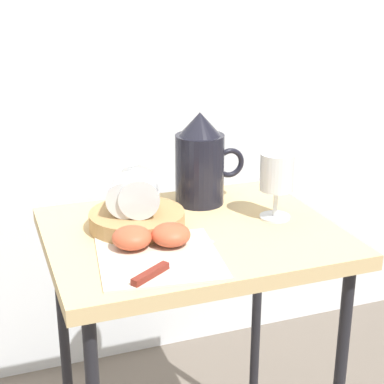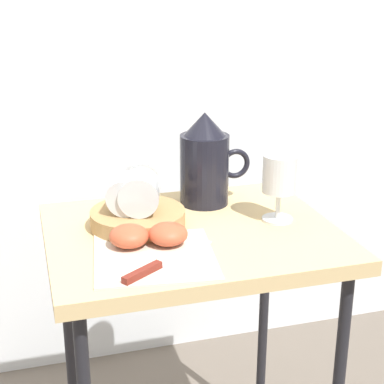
{
  "view_description": "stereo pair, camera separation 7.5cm",
  "coord_description": "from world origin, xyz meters",
  "px_view_note": "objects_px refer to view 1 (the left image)",
  "views": [
    {
      "loc": [
        -0.38,
        -1.05,
        1.17
      ],
      "look_at": [
        0.0,
        0.0,
        0.77
      ],
      "focal_mm": 56.9,
      "sensor_mm": 36.0,
      "label": 1
    },
    {
      "loc": [
        -0.31,
        -1.08,
        1.17
      ],
      "look_at": [
        0.0,
        0.0,
        0.77
      ],
      "focal_mm": 56.9,
      "sensor_mm": 36.0,
      "label": 2
    }
  ],
  "objects_px": {
    "wine_glass_tipped_far": "(139,193)",
    "wine_glass_upright": "(278,177)",
    "pitcher": "(200,167)",
    "apple_half_right": "(171,235)",
    "basket_tray": "(137,220)",
    "wine_glass_tipped_near": "(128,194)",
    "apple_half_left": "(132,238)",
    "table": "(192,262)",
    "knife": "(163,267)"
  },
  "relations": [
    {
      "from": "apple_half_left",
      "to": "table",
      "type": "bearing_deg",
      "value": 20.76
    },
    {
      "from": "basket_tray",
      "to": "pitcher",
      "type": "bearing_deg",
      "value": 28.82
    },
    {
      "from": "wine_glass_tipped_far",
      "to": "apple_half_left",
      "type": "xyz_separation_m",
      "value": [
        -0.04,
        -0.09,
        -0.05
      ]
    },
    {
      "from": "wine_glass_tipped_near",
      "to": "table",
      "type": "bearing_deg",
      "value": -24.86
    },
    {
      "from": "pitcher",
      "to": "apple_half_right",
      "type": "bearing_deg",
      "value": -123.57
    },
    {
      "from": "wine_glass_tipped_near",
      "to": "pitcher",
      "type": "bearing_deg",
      "value": 24.84
    },
    {
      "from": "basket_tray",
      "to": "apple_half_left",
      "type": "height_order",
      "value": "apple_half_left"
    },
    {
      "from": "basket_tray",
      "to": "wine_glass_tipped_near",
      "type": "height_order",
      "value": "wine_glass_tipped_near"
    },
    {
      "from": "wine_glass_upright",
      "to": "apple_half_right",
      "type": "xyz_separation_m",
      "value": [
        -0.25,
        -0.06,
        -0.07
      ]
    },
    {
      "from": "pitcher",
      "to": "knife",
      "type": "bearing_deg",
      "value": -121.1
    },
    {
      "from": "pitcher",
      "to": "wine_glass_tipped_far",
      "type": "xyz_separation_m",
      "value": [
        -0.16,
        -0.1,
        -0.01
      ]
    },
    {
      "from": "pitcher",
      "to": "wine_glass_tipped_near",
      "type": "relative_size",
      "value": 1.31
    },
    {
      "from": "wine_glass_upright",
      "to": "wine_glass_tipped_near",
      "type": "distance_m",
      "value": 0.31
    },
    {
      "from": "wine_glass_tipped_near",
      "to": "apple_half_right",
      "type": "bearing_deg",
      "value": -66.07
    },
    {
      "from": "pitcher",
      "to": "wine_glass_tipped_far",
      "type": "height_order",
      "value": "pitcher"
    },
    {
      "from": "basket_tray",
      "to": "pitcher",
      "type": "height_order",
      "value": "pitcher"
    },
    {
      "from": "table",
      "to": "wine_glass_tipped_far",
      "type": "relative_size",
      "value": 4.42
    },
    {
      "from": "wine_glass_upright",
      "to": "wine_glass_tipped_far",
      "type": "height_order",
      "value": "wine_glass_upright"
    },
    {
      "from": "wine_glass_upright",
      "to": "apple_half_right",
      "type": "height_order",
      "value": "wine_glass_upright"
    },
    {
      "from": "table",
      "to": "apple_half_right",
      "type": "distance_m",
      "value": 0.13
    },
    {
      "from": "basket_tray",
      "to": "apple_half_right",
      "type": "relative_size",
      "value": 2.59
    },
    {
      "from": "pitcher",
      "to": "apple_half_left",
      "type": "bearing_deg",
      "value": -137.1
    },
    {
      "from": "pitcher",
      "to": "wine_glass_upright",
      "type": "distance_m",
      "value": 0.18
    },
    {
      "from": "wine_glass_tipped_far",
      "to": "apple_half_right",
      "type": "distance_m",
      "value": 0.12
    },
    {
      "from": "table",
      "to": "pitcher",
      "type": "distance_m",
      "value": 0.22
    },
    {
      "from": "basket_tray",
      "to": "wine_glass_tipped_near",
      "type": "bearing_deg",
      "value": 153.67
    },
    {
      "from": "wine_glass_tipped_far",
      "to": "wine_glass_upright",
      "type": "bearing_deg",
      "value": -9.4
    },
    {
      "from": "table",
      "to": "wine_glass_tipped_far",
      "type": "distance_m",
      "value": 0.18
    },
    {
      "from": "wine_glass_upright",
      "to": "knife",
      "type": "relative_size",
      "value": 0.73
    },
    {
      "from": "wine_glass_tipped_far",
      "to": "apple_half_left",
      "type": "bearing_deg",
      "value": -113.78
    },
    {
      "from": "basket_tray",
      "to": "knife",
      "type": "relative_size",
      "value": 1.0
    },
    {
      "from": "basket_tray",
      "to": "knife",
      "type": "height_order",
      "value": "basket_tray"
    },
    {
      "from": "wine_glass_upright",
      "to": "apple_half_left",
      "type": "height_order",
      "value": "wine_glass_upright"
    },
    {
      "from": "wine_glass_tipped_far",
      "to": "wine_glass_tipped_near",
      "type": "bearing_deg",
      "value": 150.32
    },
    {
      "from": "wine_glass_upright",
      "to": "basket_tray",
      "type": "bearing_deg",
      "value": 169.94
    },
    {
      "from": "table",
      "to": "basket_tray",
      "type": "relative_size",
      "value": 3.62
    },
    {
      "from": "pitcher",
      "to": "knife",
      "type": "height_order",
      "value": "pitcher"
    },
    {
      "from": "wine_glass_tipped_near",
      "to": "apple_half_left",
      "type": "xyz_separation_m",
      "value": [
        -0.02,
        -0.11,
        -0.05
      ]
    },
    {
      "from": "basket_tray",
      "to": "wine_glass_tipped_far",
      "type": "height_order",
      "value": "wine_glass_tipped_far"
    },
    {
      "from": "wine_glass_tipped_far",
      "to": "knife",
      "type": "height_order",
      "value": "wine_glass_tipped_far"
    },
    {
      "from": "wine_glass_tipped_near",
      "to": "knife",
      "type": "xyz_separation_m",
      "value": [
        0.01,
        -0.21,
        -0.06
      ]
    },
    {
      "from": "wine_glass_tipped_near",
      "to": "knife",
      "type": "height_order",
      "value": "wine_glass_tipped_near"
    },
    {
      "from": "pitcher",
      "to": "apple_half_left",
      "type": "distance_m",
      "value": 0.29
    },
    {
      "from": "wine_glass_upright",
      "to": "knife",
      "type": "distance_m",
      "value": 0.34
    },
    {
      "from": "wine_glass_tipped_far",
      "to": "apple_half_left",
      "type": "height_order",
      "value": "wine_glass_tipped_far"
    },
    {
      "from": "pitcher",
      "to": "wine_glass_tipped_near",
      "type": "height_order",
      "value": "pitcher"
    },
    {
      "from": "basket_tray",
      "to": "wine_glass_upright",
      "type": "bearing_deg",
      "value": -10.06
    },
    {
      "from": "wine_glass_upright",
      "to": "knife",
      "type": "height_order",
      "value": "wine_glass_upright"
    },
    {
      "from": "knife",
      "to": "basket_tray",
      "type": "bearing_deg",
      "value": 87.83
    },
    {
      "from": "wine_glass_upright",
      "to": "apple_half_right",
      "type": "distance_m",
      "value": 0.26
    }
  ]
}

